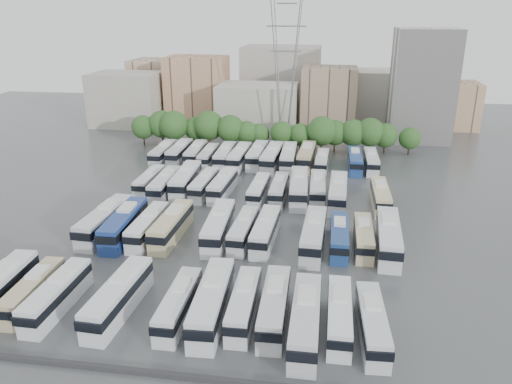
# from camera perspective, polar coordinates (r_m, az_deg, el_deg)

# --- Properties ---
(ground) EXTENTS (220.00, 220.00, 0.00)m
(ground) POSITION_cam_1_polar(r_m,az_deg,el_deg) (74.77, -2.12, -3.79)
(ground) COLOR #424447
(ground) RESTS_ON ground
(parapet) EXTENTS (56.00, 0.50, 0.50)m
(parapet) POSITION_cam_1_polar(r_m,az_deg,el_deg) (47.42, -10.03, -19.88)
(parapet) COLOR #2D2D30
(parapet) RESTS_ON ground
(tree_line) EXTENTS (65.62, 8.01, 8.58)m
(tree_line) POSITION_cam_1_polar(r_m,az_deg,el_deg) (113.07, 0.84, 7.11)
(tree_line) COLOR black
(tree_line) RESTS_ON ground
(city_buildings) EXTENTS (102.00, 35.00, 20.00)m
(city_buildings) POSITION_cam_1_polar(r_m,az_deg,el_deg) (142.13, 0.31, 11.23)
(city_buildings) COLOR #9E998E
(city_buildings) RESTS_ON ground
(apartment_tower) EXTENTS (14.00, 14.00, 26.00)m
(apartment_tower) POSITION_cam_1_polar(r_m,az_deg,el_deg) (127.88, 18.44, 11.50)
(apartment_tower) COLOR silver
(apartment_tower) RESTS_ON ground
(electricity_pylon) EXTENTS (9.00, 6.91, 33.83)m
(electricity_pylon) POSITION_cam_1_polar(r_m,az_deg,el_deg) (118.04, 3.41, 14.58)
(electricity_pylon) COLOR slate
(electricity_pylon) RESTS_ON ground
(bus_r0_s1) EXTENTS (2.81, 10.92, 3.40)m
(bus_r0_s1) POSITION_cam_1_polar(r_m,az_deg,el_deg) (60.43, -24.12, -10.24)
(bus_r0_s1) COLOR tan
(bus_r0_s1) RESTS_ON ground
(bus_r0_s2) EXTENTS (2.60, 11.62, 3.64)m
(bus_r0_s2) POSITION_cam_1_polar(r_m,az_deg,el_deg) (58.47, -21.82, -10.82)
(bus_r0_s2) COLOR silver
(bus_r0_s2) RESTS_ON ground
(bus_r0_s4) EXTENTS (3.31, 12.71, 3.95)m
(bus_r0_s4) POSITION_cam_1_polar(r_m,az_deg,el_deg) (55.77, -15.43, -11.42)
(bus_r0_s4) COLOR silver
(bus_r0_s4) RESTS_ON ground
(bus_r0_s6) EXTENTS (2.46, 11.03, 3.46)m
(bus_r0_s6) POSITION_cam_1_polar(r_m,az_deg,el_deg) (53.69, -8.83, -12.52)
(bus_r0_s6) COLOR silver
(bus_r0_s6) RESTS_ON ground
(bus_r0_s7) EXTENTS (3.46, 13.25, 4.12)m
(bus_r0_s7) POSITION_cam_1_polar(r_m,az_deg,el_deg) (53.13, -5.05, -12.30)
(bus_r0_s7) COLOR silver
(bus_r0_s7) RESTS_ON ground
(bus_r0_s8) EXTENTS (2.66, 11.15, 3.48)m
(bus_r0_s8) POSITION_cam_1_polar(r_m,az_deg,el_deg) (53.13, -1.41, -12.62)
(bus_r0_s8) COLOR silver
(bus_r0_s8) RESTS_ON ground
(bus_r0_s9) EXTENTS (2.85, 11.94, 3.73)m
(bus_r0_s9) POSITION_cam_1_polar(r_m,az_deg,el_deg) (52.58, 2.11, -12.86)
(bus_r0_s9) COLOR silver
(bus_r0_s9) RESTS_ON ground
(bus_r0_s10) EXTENTS (2.85, 12.72, 3.99)m
(bus_r0_s10) POSITION_cam_1_polar(r_m,az_deg,el_deg) (50.62, 5.68, -14.26)
(bus_r0_s10) COLOR silver
(bus_r0_s10) RESTS_ON ground
(bus_r0_s11) EXTENTS (2.42, 11.07, 3.47)m
(bus_r0_s11) POSITION_cam_1_polar(r_m,az_deg,el_deg) (52.14, 9.51, -13.66)
(bus_r0_s11) COLOR white
(bus_r0_s11) RESTS_ON ground
(bus_r0_s12) EXTENTS (3.00, 11.25, 3.50)m
(bus_r0_s12) POSITION_cam_1_polar(r_m,az_deg,el_deg) (51.58, 13.16, -14.35)
(bus_r0_s12) COLOR silver
(bus_r0_s12) RESTS_ON ground
(bus_r1_s1) EXTENTS (3.51, 13.37, 4.16)m
(bus_r1_s1) POSITION_cam_1_polar(r_m,az_deg,el_deg) (74.40, -16.88, -3.13)
(bus_r1_s1) COLOR silver
(bus_r1_s1) RESTS_ON ground
(bus_r1_s2) EXTENTS (3.38, 13.19, 4.10)m
(bus_r1_s2) POSITION_cam_1_polar(r_m,az_deg,el_deg) (72.67, -14.84, -3.52)
(bus_r1_s2) COLOR navy
(bus_r1_s2) RESTS_ON ground
(bus_r1_s3) EXTENTS (2.68, 11.76, 3.68)m
(bus_r1_s3) POSITION_cam_1_polar(r_m,az_deg,el_deg) (71.69, -12.23, -3.80)
(bus_r1_s3) COLOR silver
(bus_r1_s3) RESTS_ON ground
(bus_r1_s4) EXTENTS (3.04, 12.56, 3.92)m
(bus_r1_s4) POSITION_cam_1_polar(r_m,az_deg,el_deg) (71.06, -9.63, -3.73)
(bus_r1_s4) COLOR #C7BB88
(bus_r1_s4) RESTS_ON ground
(bus_r1_s6) EXTENTS (3.41, 13.10, 4.08)m
(bus_r1_s6) POSITION_cam_1_polar(r_m,az_deg,el_deg) (69.75, -4.30, -3.90)
(bus_r1_s6) COLOR silver
(bus_r1_s6) RESTS_ON ground
(bus_r1_s7) EXTENTS (2.85, 11.23, 3.50)m
(bus_r1_s7) POSITION_cam_1_polar(r_m,az_deg,el_deg) (69.17, -1.44, -4.32)
(bus_r1_s7) COLOR silver
(bus_r1_s7) RESTS_ON ground
(bus_r1_s8) EXTENTS (3.02, 11.97, 3.73)m
(bus_r1_s8) POSITION_cam_1_polar(r_m,az_deg,el_deg) (68.69, 1.08, -4.40)
(bus_r1_s8) COLOR silver
(bus_r1_s8) RESTS_ON ground
(bus_r1_s10) EXTENTS (3.23, 12.97, 4.04)m
(bus_r1_s10) POSITION_cam_1_polar(r_m,az_deg,el_deg) (67.58, 6.60, -4.83)
(bus_r1_s10) COLOR silver
(bus_r1_s10) RESTS_ON ground
(bus_r1_s11) EXTENTS (2.45, 11.08, 3.47)m
(bus_r1_s11) POSITION_cam_1_polar(r_m,az_deg,el_deg) (68.17, 9.49, -5.01)
(bus_r1_s11) COLOR navy
(bus_r1_s11) RESTS_ON ground
(bus_r1_s12) EXTENTS (2.39, 10.89, 3.42)m
(bus_r1_s12) POSITION_cam_1_polar(r_m,az_deg,el_deg) (68.76, 12.19, -5.00)
(bus_r1_s12) COLOR #CEB98E
(bus_r1_s12) RESTS_ON ground
(bus_r1_s13) EXTENTS (3.59, 13.60, 4.23)m
(bus_r1_s13) POSITION_cam_1_polar(r_m,az_deg,el_deg) (68.57, 14.90, -4.95)
(bus_r1_s13) COLOR silver
(bus_r1_s13) RESTS_ON ground
(bus_r2_s1) EXTENTS (2.45, 10.98, 3.44)m
(bus_r2_s1) POSITION_cam_1_polar(r_m,az_deg,el_deg) (90.38, -12.04, 1.28)
(bus_r2_s1) COLOR silver
(bus_r2_s1) RESTS_ON ground
(bus_r2_s2) EXTENTS (2.87, 12.20, 3.81)m
(bus_r2_s2) POSITION_cam_1_polar(r_m,az_deg,el_deg) (87.55, -10.38, 0.90)
(bus_r2_s2) COLOR silver
(bus_r2_s2) RESTS_ON ground
(bus_r2_s3) EXTENTS (3.45, 13.46, 4.19)m
(bus_r2_s3) POSITION_cam_1_polar(r_m,az_deg,el_deg) (88.60, -8.04, 1.40)
(bus_r2_s3) COLOR silver
(bus_r2_s3) RESTS_ON ground
(bus_r2_s4) EXTENTS (2.99, 11.58, 3.60)m
(bus_r2_s4) POSITION_cam_1_polar(r_m,az_deg,el_deg) (86.80, -5.94, 0.88)
(bus_r2_s4) COLOR silver
(bus_r2_s4) RESTS_ON ground
(bus_r2_s5) EXTENTS (3.13, 11.96, 3.72)m
(bus_r2_s5) POSITION_cam_1_polar(r_m,az_deg,el_deg) (86.01, -3.83, 0.80)
(bus_r2_s5) COLOR silver
(bus_r2_s5) RESTS_ON ground
(bus_r2_s7) EXTENTS (2.72, 10.98, 3.42)m
(bus_r2_s7) POSITION_cam_1_polar(r_m,az_deg,el_deg) (84.07, 0.31, 0.27)
(bus_r2_s7) COLOR silver
(bus_r2_s7) RESTS_ON ground
(bus_r2_s8) EXTENTS (2.49, 11.09, 3.47)m
(bus_r2_s8) POSITION_cam_1_polar(r_m,az_deg,el_deg) (84.28, 2.65, 0.32)
(bus_r2_s8) COLOR silver
(bus_r2_s8) RESTS_ON ground
(bus_r2_s9) EXTENTS (3.62, 13.64, 4.24)m
(bus_r2_s9) POSITION_cam_1_polar(r_m,az_deg,el_deg) (84.32, 4.93, 0.55)
(bus_r2_s9) COLOR silver
(bus_r2_s9) RESTS_ON ground
(bus_r2_s10) EXTENTS (2.92, 11.95, 3.73)m
(bus_r2_s10) POSITION_cam_1_polar(r_m,az_deg,el_deg) (85.07, 7.06, 0.47)
(bus_r2_s10) COLOR silver
(bus_r2_s10) RESTS_ON ground
(bus_r2_s11) EXTENTS (3.22, 13.08, 4.08)m
(bus_r2_s11) POSITION_cam_1_polar(r_m,az_deg,el_deg) (83.19, 9.34, 0.00)
(bus_r2_s11) COLOR silver
(bus_r2_s11) RESTS_ON ground
(bus_r2_s13) EXTENTS (2.74, 11.85, 3.71)m
(bus_r2_s13) POSITION_cam_1_polar(r_m,az_deg,el_deg) (83.35, 14.03, -0.45)
(bus_r2_s13) COLOR beige
(bus_r2_s13) RESTS_ON ground
(bus_r3_s0) EXTENTS (2.68, 11.98, 3.75)m
(bus_r3_s0) POSITION_cam_1_polar(r_m,az_deg,el_deg) (106.77, -10.55, 4.44)
(bus_r3_s0) COLOR silver
(bus_r3_s0) RESTS_ON ground
(bus_r3_s1) EXTENTS (2.69, 12.12, 3.80)m
(bus_r3_s1) POSITION_cam_1_polar(r_m,az_deg,el_deg) (106.64, -8.74, 4.54)
(bus_r3_s1) COLOR silver
(bus_r3_s1) RESTS_ON ground
(bus_r3_s2) EXTENTS (2.98, 11.88, 3.70)m
(bus_r3_s2) POSITION_cam_1_polar(r_m,az_deg,el_deg) (105.60, -6.91, 4.44)
(bus_r3_s2) COLOR silver
(bus_r3_s2) RESTS_ON ground
(bus_r3_s3) EXTENTS (2.53, 11.15, 3.49)m
(bus_r3_s3) POSITION_cam_1_polar(r_m,az_deg,el_deg) (103.52, -5.47, 4.11)
(bus_r3_s3) COLOR silver
(bus_r3_s3) RESTS_ON ground
(bus_r3_s4) EXTENTS (2.89, 12.31, 3.85)m
(bus_r3_s4) POSITION_cam_1_polar(r_m,az_deg,el_deg) (102.89, -3.58, 4.17)
(bus_r3_s4) COLOR silver
(bus_r3_s4) RESTS_ON ground
(bus_r3_s5) EXTENTS (3.26, 12.65, 3.94)m
(bus_r3_s5) POSITION_cam_1_polar(r_m,az_deg,el_deg) (102.00, -1.88, 4.08)
(bus_r3_s5) COLOR white
(bus_r3_s5) RESTS_ON ground
(bus_r3_s6) EXTENTS (3.06, 12.77, 3.99)m
(bus_r3_s6) POSITION_cam_1_polar(r_m,az_deg,el_deg) (102.95, 0.15, 4.26)
(bus_r3_s6) COLOR silver
(bus_r3_s6) RESTS_ON ground
(bus_r3_s7) EXTENTS (3.53, 13.49, 4.20)m
(bus_r3_s7) POSITION_cam_1_polar(r_m,az_deg,el_deg) (101.21, 1.84, 4.02)
(bus_r3_s7) COLOR silver
(bus_r3_s7) RESTS_ON ground
(bus_r3_s8) EXTENTS (3.11, 13.03, 4.07)m
(bus_r3_s8) POSITION_cam_1_polar(r_m,az_deg,el_deg) (101.64, 3.75, 4.02)
(bus_r3_s8) COLOR silver
(bus_r3_s8) RESTS_ON ground
(bus_r3_s9) EXTENTS (3.40, 13.25, 4.12)m
(bus_r3_s9) POSITION_cam_1_polar(r_m,az_deg,el_deg) (102.35, 5.79, 4.09)
(bus_r3_s9) COLOR tan
(bus_r3_s9) RESTS_ON ground
(bus_r3_s10) EXTENTS (2.67, 10.92, 3.41)m
(bus_r3_s10) POSITION_cam_1_polar(r_m,az_deg,el_deg) (100.45, 7.55, 3.49)
(bus_r3_s10) COLOR silver
(bus_r3_s10) RESTS_ON ground
(bus_r3_s12) EXTENTS (2.77, 11.90, 3.72)m
(bus_r3_s12) POSITION_cam_1_polar(r_m,az_deg,el_deg) (101.72, 11.25, 3.58)
(bus_r3_s12) COLOR navy
(bus_r3_s12) RESTS_ON ground
(bus_r3_s13) EXTENTS (2.63, 11.44, 3.58)m
(bus_r3_s13) POSITION_cam_1_polar(r_m,az_deg,el_deg) (102.21, 13.03, 3.48)
(bus_r3_s13) COLOR silver
(bus_r3_s13) RESTS_ON ground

